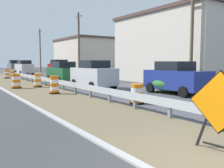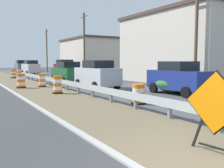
% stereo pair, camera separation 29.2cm
% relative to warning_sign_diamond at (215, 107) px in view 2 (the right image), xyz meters
% --- Properties ---
extents(ground_plane, '(160.00, 160.00, 0.00)m').
position_rel_warning_sign_diamond_xyz_m(ground_plane, '(-0.67, -0.29, -1.03)').
color(ground_plane, '#3D3D3F').
extents(median_dirt_strip, '(3.58, 120.00, 0.01)m').
position_rel_warning_sign_diamond_xyz_m(median_dirt_strip, '(-0.08, -0.29, -1.02)').
color(median_dirt_strip, '#706047').
rests_on(median_dirt_strip, ground).
extents(guardrail_median, '(0.18, 50.34, 0.71)m').
position_rel_warning_sign_diamond_xyz_m(guardrail_median, '(1.47, 2.92, -0.51)').
color(guardrail_median, '#ADB2B7').
rests_on(guardrail_median, ground).
extents(warning_sign_diamond, '(0.25, 1.44, 1.85)m').
position_rel_warning_sign_diamond_xyz_m(warning_sign_diamond, '(0.00, 0.00, 0.00)').
color(warning_sign_diamond, black).
rests_on(warning_sign_diamond, ground).
extents(traffic_barrel_nearest, '(0.72, 0.72, 0.96)m').
position_rel_warning_sign_diamond_xyz_m(traffic_barrel_nearest, '(2.41, 5.87, -0.60)').
color(traffic_barrel_nearest, orange).
rests_on(traffic_barrel_nearest, ground).
extents(traffic_barrel_close, '(0.65, 0.65, 1.13)m').
position_rel_warning_sign_diamond_xyz_m(traffic_barrel_close, '(0.37, 11.57, -0.51)').
color(traffic_barrel_close, orange).
rests_on(traffic_barrel_close, ground).
extents(traffic_barrel_mid, '(0.68, 0.68, 1.07)m').
position_rel_warning_sign_diamond_xyz_m(traffic_barrel_mid, '(0.64, 16.09, -0.54)').
color(traffic_barrel_mid, orange).
rests_on(traffic_barrel_mid, ground).
extents(traffic_barrel_far, '(0.74, 0.74, 1.10)m').
position_rel_warning_sign_diamond_xyz_m(traffic_barrel_far, '(-0.95, 16.13, -0.53)').
color(traffic_barrel_far, orange).
rests_on(traffic_barrel_far, ground).
extents(traffic_barrel_farther, '(0.75, 0.75, 1.00)m').
position_rel_warning_sign_diamond_xyz_m(traffic_barrel_farther, '(0.49, 28.15, -0.58)').
color(traffic_barrel_farther, orange).
rests_on(traffic_barrel_farther, ground).
extents(traffic_barrel_farthest, '(0.68, 0.68, 1.07)m').
position_rel_warning_sign_diamond_xyz_m(traffic_barrel_farthest, '(2.10, 33.23, -0.54)').
color(traffic_barrel_farthest, orange).
rests_on(traffic_barrel_farthest, ground).
extents(car_lead_near_lane, '(2.05, 4.55, 2.25)m').
position_rel_warning_sign_diamond_xyz_m(car_lead_near_lane, '(4.04, 41.46, 0.10)').
color(car_lead_near_lane, '#4C5156').
rests_on(car_lead_near_lane, ground).
extents(car_trailing_near_lane, '(2.17, 4.18, 2.26)m').
position_rel_warning_sign_diamond_xyz_m(car_trailing_near_lane, '(6.97, 27.84, 0.10)').
color(car_trailing_near_lane, maroon).
rests_on(car_trailing_near_lane, ground).
extents(car_lead_far_lane, '(2.00, 4.46, 2.00)m').
position_rel_warning_sign_diamond_xyz_m(car_lead_far_lane, '(3.76, 18.59, -0.02)').
color(car_lead_far_lane, '#195128').
rests_on(car_lead_far_lane, ground).
extents(car_mid_far_lane, '(2.15, 4.11, 2.03)m').
position_rel_warning_sign_diamond_xyz_m(car_mid_far_lane, '(6.76, 7.38, -0.01)').
color(car_mid_far_lane, navy).
rests_on(car_mid_far_lane, ground).
extents(car_trailing_far_lane, '(2.14, 4.20, 2.20)m').
position_rel_warning_sign_diamond_xyz_m(car_trailing_far_lane, '(4.25, 35.42, 0.07)').
color(car_trailing_far_lane, silver).
rests_on(car_trailing_far_lane, ground).
extents(car_distant_a, '(2.00, 4.75, 1.98)m').
position_rel_warning_sign_diamond_xyz_m(car_distant_a, '(7.32, 48.89, -0.03)').
color(car_distant_a, navy).
rests_on(car_distant_a, ground).
extents(car_distant_b, '(2.04, 4.32, 2.10)m').
position_rel_warning_sign_diamond_xyz_m(car_distant_b, '(3.90, 12.95, 0.02)').
color(car_distant_b, silver).
rests_on(car_distant_b, ground).
extents(roadside_shop_near, '(8.67, 11.87, 6.66)m').
position_rel_warning_sign_diamond_xyz_m(roadside_shop_near, '(14.25, 13.56, 2.32)').
color(roadside_shop_near, beige).
rests_on(roadside_shop_near, ground).
extents(roadside_shop_far, '(7.84, 10.62, 5.64)m').
position_rel_warning_sign_diamond_xyz_m(roadside_shop_far, '(13.50, 32.42, 1.81)').
color(roadside_shop_far, beige).
rests_on(roadside_shop_far, ground).
extents(utility_pole_near, '(0.24, 1.80, 7.02)m').
position_rel_warning_sign_diamond_xyz_m(utility_pole_near, '(9.56, 8.57, 2.64)').
color(utility_pole_near, brown).
rests_on(utility_pole_near, ground).
extents(utility_pole_mid, '(0.24, 1.80, 8.16)m').
position_rel_warning_sign_diamond_xyz_m(utility_pole_mid, '(8.74, 25.53, 3.21)').
color(utility_pole_mid, brown).
rests_on(utility_pole_mid, ground).
extents(utility_pole_far, '(0.24, 1.80, 8.07)m').
position_rel_warning_sign_diamond_xyz_m(utility_pole_far, '(9.07, 42.99, 3.16)').
color(utility_pole_far, brown).
rests_on(utility_pole_far, ground).
extents(bush_roadside, '(3.16, 3.16, 1.25)m').
position_rel_warning_sign_diamond_xyz_m(bush_roadside, '(7.28, 7.98, -0.40)').
color(bush_roadside, '#337533').
rests_on(bush_roadside, ground).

